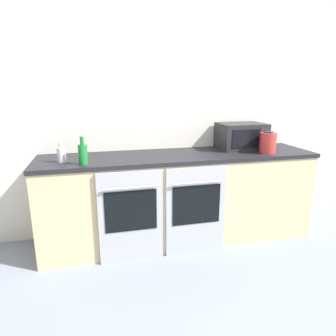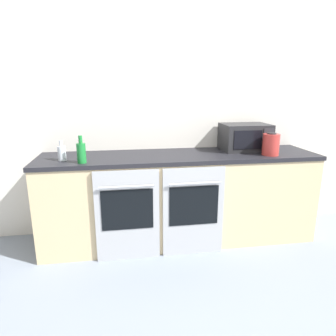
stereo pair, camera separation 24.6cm
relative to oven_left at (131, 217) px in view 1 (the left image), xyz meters
The scene contains 8 objects.
wall_back 1.23m from the oven_left, 51.57° to the left, with size 10.00×0.06×2.60m.
counter_back 0.64m from the oven_left, 31.71° to the left, with size 2.76×0.66×0.91m.
oven_left is the anchor object (origin of this frame).
oven_right 0.61m from the oven_left, ahead, with size 0.58×0.06×0.86m.
microwave 1.48m from the oven_left, 19.48° to the left, with size 0.49×0.36×0.28m.
bottle_green 0.70m from the oven_left, 162.69° to the left, with size 0.08×0.08×0.24m.
bottle_clear 0.82m from the oven_left, 156.92° to the left, with size 0.07×0.07×0.18m.
kettle 1.54m from the oven_left, ahead, with size 0.16×0.16×0.22m.
Camera 1 is at (-0.82, -1.14, 1.54)m, focal length 32.00 mm.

